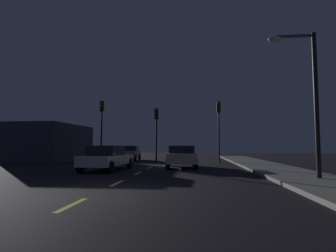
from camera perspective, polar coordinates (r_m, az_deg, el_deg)
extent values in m
plane|color=black|center=(14.91, -5.86, -9.61)|extent=(80.00, 80.00, 0.00)
cube|color=gray|center=(15.30, 23.23, -8.88)|extent=(3.00, 40.00, 0.15)
cube|color=#EACC4C|center=(7.14, -19.59, -15.39)|extent=(0.16, 1.60, 0.01)
cube|color=#EACC4C|center=(10.66, -10.68, -11.74)|extent=(0.16, 1.60, 0.01)
cube|color=#EACC4C|center=(14.33, -6.34, -9.82)|extent=(0.16, 1.60, 0.01)
cube|color=#EACC4C|center=(18.05, -3.81, -8.66)|extent=(0.16, 1.60, 0.01)
cube|color=#EACC4C|center=(21.79, -2.15, -7.89)|extent=(0.16, 1.60, 0.01)
cylinder|color=black|center=(24.04, -13.83, -1.11)|extent=(0.14, 0.14, 5.30)
cube|color=#382D0C|center=(24.25, -13.74, 4.09)|extent=(0.32, 0.24, 0.90)
sphere|color=red|center=(24.15, -13.85, 4.84)|extent=(0.20, 0.20, 0.20)
sphere|color=#3F2D0C|center=(24.10, -13.86, 4.14)|extent=(0.20, 0.20, 0.20)
sphere|color=#0C3319|center=(24.06, -13.88, 3.43)|extent=(0.20, 0.20, 0.20)
cylinder|color=black|center=(22.88, -2.47, -1.99)|extent=(0.14, 0.14, 4.57)
cube|color=black|center=(23.02, -2.45, 2.58)|extent=(0.32, 0.24, 0.90)
sphere|color=red|center=(22.90, -2.51, 3.37)|extent=(0.20, 0.20, 0.20)
sphere|color=#3F2D0C|center=(22.86, -2.51, 2.62)|extent=(0.20, 0.20, 0.20)
sphere|color=#0C3319|center=(22.83, -2.51, 1.88)|extent=(0.20, 0.20, 0.20)
cylinder|color=#2D2D30|center=(22.75, 10.66, -1.28)|extent=(0.14, 0.14, 5.07)
cube|color=#382D0C|center=(22.94, 10.59, 3.92)|extent=(0.32, 0.24, 0.90)
sphere|color=red|center=(22.83, 10.62, 4.72)|extent=(0.20, 0.20, 0.20)
sphere|color=#3F2D0C|center=(22.79, 10.63, 3.98)|extent=(0.20, 0.20, 0.20)
sphere|color=#0C3319|center=(22.75, 10.64, 3.23)|extent=(0.20, 0.20, 0.20)
cube|color=beige|center=(17.88, 2.83, -6.68)|extent=(2.05, 4.02, 0.63)
cube|color=black|center=(17.67, 2.83, -4.92)|extent=(1.70, 1.85, 0.47)
cylinder|color=black|center=(19.31, 0.25, -7.43)|extent=(0.26, 0.65, 0.64)
cylinder|color=black|center=(19.33, 5.33, -7.41)|extent=(0.26, 0.65, 0.64)
cylinder|color=black|center=(16.51, -0.08, -7.99)|extent=(0.26, 0.65, 0.64)
cylinder|color=black|center=(16.53, 5.86, -7.96)|extent=(0.26, 0.65, 0.64)
cube|color=silver|center=(16.24, -12.64, -6.97)|extent=(2.05, 4.55, 0.56)
cube|color=black|center=(16.01, -12.90, -5.02)|extent=(1.69, 2.09, 0.55)
cylinder|color=black|center=(18.11, -13.15, -7.54)|extent=(0.26, 0.65, 0.64)
cylinder|color=black|center=(17.56, -8.06, -7.72)|extent=(0.26, 0.65, 0.64)
cylinder|color=black|center=(15.07, -18.01, -8.15)|extent=(0.26, 0.65, 0.64)
cylinder|color=black|center=(14.40, -12.02, -8.46)|extent=(0.26, 0.65, 0.64)
cube|color=gray|center=(26.84, -8.21, -5.82)|extent=(1.97, 3.91, 0.61)
cube|color=black|center=(27.01, -8.12, -4.65)|extent=(1.64, 1.80, 0.48)
cylinder|color=black|center=(25.37, -6.95, -6.62)|extent=(0.26, 0.65, 0.64)
cylinder|color=black|center=(25.68, -10.58, -6.55)|extent=(0.26, 0.65, 0.64)
cylinder|color=black|center=(28.05, -6.05, -6.39)|extent=(0.26, 0.65, 0.64)
cylinder|color=black|center=(28.33, -9.35, -6.33)|extent=(0.26, 0.65, 0.64)
cylinder|color=black|center=(12.36, 28.77, 3.71)|extent=(0.18, 0.18, 6.01)
cube|color=#4C4C51|center=(12.79, 25.00, 16.78)|extent=(1.53, 0.10, 0.10)
ellipsoid|color=silver|center=(12.53, 21.56, 16.64)|extent=(0.56, 0.36, 0.24)
cube|color=#333847|center=(27.61, -23.14, -3.28)|extent=(4.67, 8.12, 3.37)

